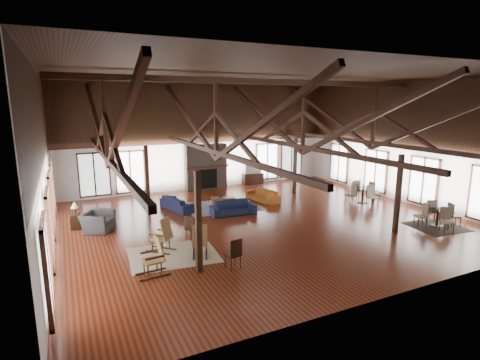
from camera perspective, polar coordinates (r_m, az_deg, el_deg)
name	(u,v)px	position (r m, az deg, el deg)	size (l,w,h in m)	color
floor	(261,221)	(16.03, 3.22, -6.22)	(16.00, 16.00, 0.00)	maroon
ceiling	(263,75)	(15.28, 3.49, 15.70)	(16.00, 14.00, 0.02)	black
wall_back	(203,137)	(21.73, -5.64, 6.57)	(16.00, 0.02, 6.00)	silver
wall_front	(400,184)	(9.92, 23.23, -0.50)	(16.00, 0.02, 6.00)	silver
wall_left	(42,164)	(13.50, -27.94, 2.11)	(0.02, 14.00, 6.00)	silver
wall_right	(402,142)	(20.45, 23.49, 5.34)	(0.02, 14.00, 6.00)	silver
roof_truss	(262,125)	(15.27, 3.40, 8.31)	(15.60, 14.07, 3.14)	black
post_grid	(261,186)	(15.63, 3.29, -0.90)	(8.16, 7.16, 3.05)	black
fireplace	(206,167)	(21.64, -5.25, 1.99)	(2.50, 0.69, 2.60)	#66594E
ceiling_fan	(286,134)	(14.69, 7.00, 6.95)	(1.60, 1.60, 0.75)	black
sofa_navy_front	(233,208)	(16.85, -1.06, -4.25)	(2.04, 0.80, 0.59)	#141D37
sofa_navy_left	(178,203)	(17.82, -9.39, -3.49)	(0.82, 2.09, 0.61)	#131836
sofa_orange	(263,195)	(19.16, 3.50, -2.33)	(0.76, 1.96, 0.57)	#9F561E
coffee_table	(223,199)	(18.14, -2.59, -2.85)	(1.21, 0.77, 0.43)	brown
vase	(220,195)	(18.13, -3.01, -2.33)	(0.20, 0.20, 0.21)	#B2B2B2
armchair	(98,222)	(15.70, -20.84, -5.95)	(1.01, 1.16, 0.75)	#2D2D2F
side_table_lamp	(76,218)	(16.31, -23.74, -5.38)	(0.43, 0.43, 1.10)	black
rocking_chair_a	(163,236)	(12.92, -11.61, -8.32)	(0.99, 1.00, 1.19)	brown
rocking_chair_b	(200,241)	(12.36, -6.14, -9.27)	(0.73, 0.96, 1.11)	brown
rocking_chair_c	(156,257)	(11.33, -12.70, -11.33)	(0.94, 0.55, 1.18)	brown
side_chair_a	(191,226)	(13.79, -7.55, -7.00)	(0.55, 0.55, 0.92)	black
side_chair_b	(234,251)	(11.39, -0.85, -10.84)	(0.47, 0.47, 0.98)	black
cafe_table_near	(438,215)	(17.16, 27.91, -4.75)	(1.83, 1.83, 0.95)	black
cafe_table_far	(363,193)	(19.74, 18.21, -1.86)	(1.93, 1.93, 1.00)	black
cup_near	(438,209)	(17.07, 27.94, -3.91)	(0.13, 0.13, 0.11)	#B2B2B2
cup_far	(364,187)	(19.69, 18.32, -1.08)	(0.13, 0.13, 0.10)	#B2B2B2
tv_console	(253,179)	(23.13, 1.95, 0.23)	(1.29, 0.48, 0.65)	black
television	(253,169)	(23.01, 1.94, 1.74)	(1.03, 0.14, 0.59)	#B2B2B2
rug_tan	(173,255)	(12.77, -10.10, -11.17)	(2.82, 2.22, 0.01)	tan
rug_navy	(222,207)	(18.13, -2.79, -4.06)	(3.33, 2.50, 0.01)	#182045
rug_dark	(436,227)	(17.21, 27.75, -6.31)	(2.01, 1.83, 0.01)	black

